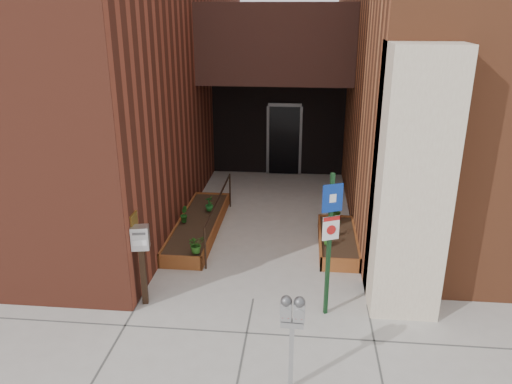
# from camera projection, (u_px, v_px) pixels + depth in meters

# --- Properties ---
(ground) EXTENTS (80.00, 80.00, 0.00)m
(ground) POSITION_uv_depth(u_px,v_px,m) (253.00, 299.00, 8.87)
(ground) COLOR #9E9991
(ground) RESTS_ON ground
(architecture) EXTENTS (20.00, 14.60, 10.00)m
(architecture) POSITION_uv_depth(u_px,v_px,m) (272.00, 3.00, 13.59)
(architecture) COLOR brown
(architecture) RESTS_ON ground
(planter_left) EXTENTS (0.90, 3.60, 0.30)m
(planter_left) POSITION_uv_depth(u_px,v_px,m) (199.00, 226.00, 11.49)
(planter_left) COLOR brown
(planter_left) RESTS_ON ground
(planter_right) EXTENTS (0.80, 2.20, 0.30)m
(planter_right) POSITION_uv_depth(u_px,v_px,m) (338.00, 242.00, 10.73)
(planter_right) COLOR brown
(planter_right) RESTS_ON ground
(handrail) EXTENTS (0.04, 3.34, 0.90)m
(handrail) POSITION_uv_depth(u_px,v_px,m) (219.00, 203.00, 11.18)
(handrail) COLOR black
(handrail) RESTS_ON ground
(parking_meter) EXTENTS (0.32, 0.15, 1.44)m
(parking_meter) POSITION_uv_depth(u_px,v_px,m) (292.00, 318.00, 6.41)
(parking_meter) COLOR #98999B
(parking_meter) RESTS_ON ground
(sign_post) EXTENTS (0.32, 0.16, 2.50)m
(sign_post) POSITION_uv_depth(u_px,v_px,m) (330.00, 231.00, 7.92)
(sign_post) COLOR #133419
(sign_post) RESTS_ON ground
(payment_dropbox) EXTENTS (0.33, 0.27, 1.47)m
(payment_dropbox) POSITION_uv_depth(u_px,v_px,m) (141.00, 249.00, 8.39)
(payment_dropbox) COLOR black
(payment_dropbox) RESTS_ON ground
(shrub_left_a) EXTENTS (0.46, 0.46, 0.37)m
(shrub_left_a) POSITION_uv_depth(u_px,v_px,m) (196.00, 244.00, 9.85)
(shrub_left_a) COLOR #28621C
(shrub_left_a) RESTS_ON planter_left
(shrub_left_b) EXTENTS (0.24, 0.24, 0.36)m
(shrub_left_b) POSITION_uv_depth(u_px,v_px,m) (184.00, 214.00, 11.27)
(shrub_left_b) COLOR #195117
(shrub_left_b) RESTS_ON planter_left
(shrub_left_c) EXTENTS (0.22, 0.22, 0.34)m
(shrub_left_c) POSITION_uv_depth(u_px,v_px,m) (209.00, 204.00, 11.89)
(shrub_left_c) COLOR #195A1F
(shrub_left_c) RESTS_ON planter_left
(shrub_left_d) EXTENTS (0.21, 0.21, 0.33)m
(shrub_left_d) POSITION_uv_depth(u_px,v_px,m) (210.00, 203.00, 11.98)
(shrub_left_d) COLOR #25601B
(shrub_left_d) RESTS_ON planter_left
(shrub_right_a) EXTENTS (0.20, 0.20, 0.29)m
(shrub_right_a) POSITION_uv_depth(u_px,v_px,m) (327.00, 238.00, 10.18)
(shrub_right_a) COLOR #275B1A
(shrub_right_a) RESTS_ON planter_right
(shrub_right_b) EXTENTS (0.25, 0.25, 0.38)m
(shrub_right_b) POSITION_uv_depth(u_px,v_px,m) (336.00, 227.00, 10.61)
(shrub_right_b) COLOR #1C5B1A
(shrub_right_b) RESTS_ON planter_right
(shrub_right_c) EXTENTS (0.41, 0.41, 0.33)m
(shrub_right_c) POSITION_uv_depth(u_px,v_px,m) (337.00, 212.00, 11.45)
(shrub_right_c) COLOR #295C1A
(shrub_right_c) RESTS_ON planter_right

